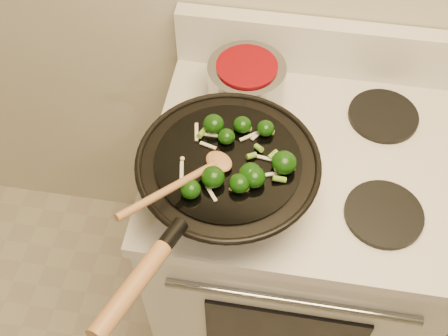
# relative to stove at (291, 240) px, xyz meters

# --- Properties ---
(stove) EXTENTS (0.78, 0.67, 1.08)m
(stove) POSITION_rel_stove_xyz_m (0.00, 0.00, 0.00)
(stove) COLOR white
(stove) RESTS_ON ground
(wok) EXTENTS (0.40, 0.65, 0.21)m
(wok) POSITION_rel_stove_xyz_m (-0.18, -0.16, 0.53)
(wok) COLOR black
(wok) RESTS_ON stove
(stirfry) EXTENTS (0.25, 0.23, 0.05)m
(stirfry) POSITION_rel_stove_xyz_m (-0.15, -0.16, 0.60)
(stirfry) COLOR #0E3207
(stirfry) RESTS_ON wok
(wooden_spoon) EXTENTS (0.20, 0.25, 0.08)m
(wooden_spoon) POSITION_rel_stove_xyz_m (-0.24, -0.23, 0.61)
(wooden_spoon) COLOR #A66F41
(wooden_spoon) RESTS_ON wok
(saucepan) EXTENTS (0.20, 0.32, 0.12)m
(saucepan) POSITION_rel_stove_xyz_m (-0.18, 0.14, 0.52)
(saucepan) COLOR gray
(saucepan) RESTS_ON stove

